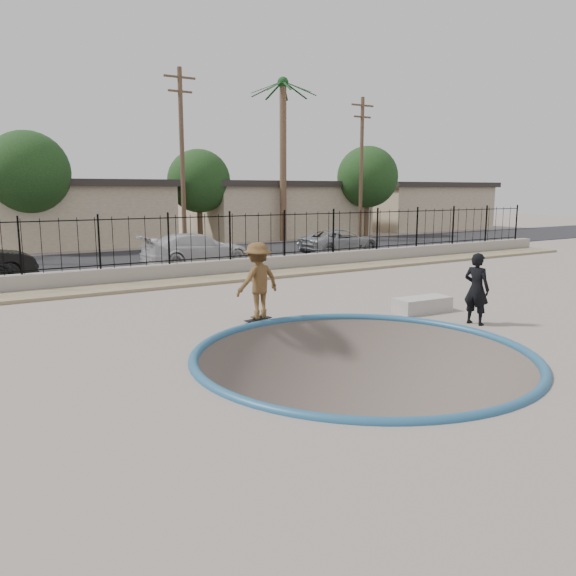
{
  "coord_description": "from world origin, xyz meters",
  "views": [
    {
      "loc": [
        -7.08,
        -9.59,
        3.33
      ],
      "look_at": [
        0.06,
        2.0,
        0.93
      ],
      "focal_mm": 35.0,
      "sensor_mm": 36.0,
      "label": 1
    }
  ],
  "objects_px": {
    "skateboard": "(258,319)",
    "concrete_ledge": "(422,305)",
    "car_d": "(340,241)",
    "car_c": "(197,249)",
    "skater": "(258,284)",
    "videographer": "(476,289)"
  },
  "relations": [
    {
      "from": "skateboard",
      "to": "car_d",
      "type": "height_order",
      "value": "car_d"
    },
    {
      "from": "car_d",
      "to": "car_c",
      "type": "bearing_deg",
      "value": 88.91
    },
    {
      "from": "videographer",
      "to": "concrete_ledge",
      "type": "bearing_deg",
      "value": -9.4
    },
    {
      "from": "skater",
      "to": "car_d",
      "type": "relative_size",
      "value": 0.44
    },
    {
      "from": "skater",
      "to": "car_d",
      "type": "bearing_deg",
      "value": -144.16
    },
    {
      "from": "skateboard",
      "to": "videographer",
      "type": "xyz_separation_m",
      "value": [
        4.47,
        -3.1,
        0.84
      ]
    },
    {
      "from": "concrete_ledge",
      "to": "car_c",
      "type": "bearing_deg",
      "value": 97.73
    },
    {
      "from": "videographer",
      "to": "car_d",
      "type": "xyz_separation_m",
      "value": [
        6.46,
        14.24,
        -0.25
      ]
    },
    {
      "from": "concrete_ledge",
      "to": "car_d",
      "type": "bearing_deg",
      "value": 62.4
    },
    {
      "from": "skateboard",
      "to": "videographer",
      "type": "relative_size",
      "value": 0.45
    },
    {
      "from": "skateboard",
      "to": "concrete_ledge",
      "type": "xyz_separation_m",
      "value": [
        4.4,
        -1.36,
        0.14
      ]
    },
    {
      "from": "skater",
      "to": "concrete_ledge",
      "type": "distance_m",
      "value": 4.67
    },
    {
      "from": "skateboard",
      "to": "car_d",
      "type": "xyz_separation_m",
      "value": [
        10.93,
        11.14,
        0.6
      ]
    },
    {
      "from": "skater",
      "to": "car_c",
      "type": "bearing_deg",
      "value": -114.19
    },
    {
      "from": "videographer",
      "to": "concrete_ledge",
      "type": "height_order",
      "value": "videographer"
    },
    {
      "from": "skater",
      "to": "car_d",
      "type": "height_order",
      "value": "skater"
    },
    {
      "from": "concrete_ledge",
      "to": "car_c",
      "type": "distance_m",
      "value": 12.17
    },
    {
      "from": "skater",
      "to": "car_c",
      "type": "relative_size",
      "value": 0.4
    },
    {
      "from": "car_c",
      "to": "skater",
      "type": "bearing_deg",
      "value": 162.05
    },
    {
      "from": "car_c",
      "to": "car_d",
      "type": "distance_m",
      "value": 8.18
    },
    {
      "from": "car_c",
      "to": "concrete_ledge",
      "type": "bearing_deg",
      "value": -175.71
    },
    {
      "from": "skateboard",
      "to": "concrete_ledge",
      "type": "relative_size",
      "value": 0.5
    }
  ]
}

